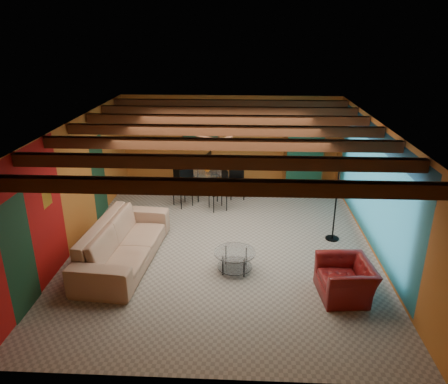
# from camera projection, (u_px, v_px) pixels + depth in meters

# --- Properties ---
(room) EXTENTS (6.52, 8.01, 2.71)m
(room) POSITION_uv_depth(u_px,v_px,m) (224.00, 140.00, 8.83)
(room) COLOR gray
(room) RESTS_ON ground
(sofa) EXTENTS (1.39, 3.05, 0.87)m
(sofa) POSITION_uv_depth(u_px,v_px,m) (124.00, 242.00, 8.68)
(sofa) COLOR tan
(sofa) RESTS_ON ground
(armchair) EXTENTS (0.99, 1.10, 0.66)m
(armchair) POSITION_uv_depth(u_px,v_px,m) (345.00, 279.00, 7.58)
(armchair) COLOR maroon
(armchair) RESTS_ON ground
(coffee_table) EXTENTS (0.91, 0.91, 0.43)m
(coffee_table) POSITION_uv_depth(u_px,v_px,m) (235.00, 261.00, 8.41)
(coffee_table) COLOR silver
(coffee_table) RESTS_ON ground
(dining_table) EXTENTS (2.36, 2.36, 1.12)m
(dining_table) POSITION_uv_depth(u_px,v_px,m) (207.00, 180.00, 11.87)
(dining_table) COLOR silver
(dining_table) RESTS_ON ground
(armoire) EXTENTS (1.19, 0.81, 1.90)m
(armoire) POSITION_uv_depth(u_px,v_px,m) (304.00, 157.00, 12.58)
(armoire) COLOR brown
(armoire) RESTS_ON ground
(floor_lamp) EXTENTS (0.43, 0.43, 1.91)m
(floor_lamp) POSITION_uv_depth(u_px,v_px,m) (336.00, 201.00, 9.40)
(floor_lamp) COLOR black
(floor_lamp) RESTS_ON ground
(ceiling_fan) EXTENTS (1.50, 1.50, 0.44)m
(ceiling_fan) POSITION_uv_depth(u_px,v_px,m) (224.00, 141.00, 8.73)
(ceiling_fan) COLOR #472614
(ceiling_fan) RESTS_ON ceiling
(painting) EXTENTS (1.05, 0.03, 0.65)m
(painting) POSITION_uv_depth(u_px,v_px,m) (200.00, 131.00, 12.71)
(painting) COLOR black
(painting) RESTS_ON wall_back
(potted_plant) EXTENTS (0.46, 0.42, 0.46)m
(potted_plant) POSITION_uv_depth(u_px,v_px,m) (307.00, 118.00, 12.15)
(potted_plant) COLOR #26661E
(potted_plant) RESTS_ON armoire
(vase) EXTENTS (0.20, 0.20, 0.18)m
(vase) POSITION_uv_depth(u_px,v_px,m) (207.00, 158.00, 11.64)
(vase) COLOR orange
(vase) RESTS_ON dining_table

